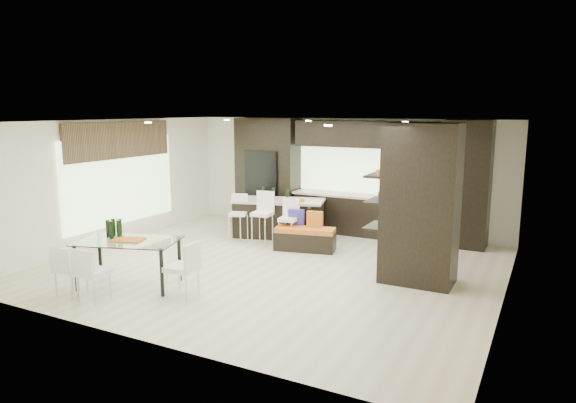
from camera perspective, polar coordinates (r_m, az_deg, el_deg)
The scene contains 22 objects.
ground at distance 9.71m, azimuth -1.64°, elevation -7.25°, with size 8.00×8.00×0.00m, color beige.
back_wall at distance 12.54m, azimuth 6.11°, elevation 3.00°, with size 8.00×0.02×2.70m, color white.
left_wall at distance 11.84m, azimuth -18.87°, elevation 2.08°, with size 0.02×7.00×2.70m, color white.
right_wall at distance 8.26m, azimuth 23.37°, elevation -1.57°, with size 0.02×7.00×2.70m, color white.
ceiling at distance 9.27m, azimuth -1.73°, elevation 8.88°, with size 8.00×7.00×0.02m, color white.
window_left at distance 11.95m, azimuth -18.05°, elevation 2.20°, with size 0.04×3.20×1.90m, color #B2D199.
window_back at distance 12.27m, azimuth 8.68°, elevation 3.72°, with size 3.40×0.04×1.20m, color #B2D199.
stone_accent at distance 11.85m, azimuth -18.19°, elevation 6.50°, with size 0.08×3.00×0.80m, color brown.
ceiling_spots at distance 9.49m, azimuth -0.98°, elevation 8.79°, with size 4.00×3.00×0.02m, color white.
back_cabinetry at distance 12.06m, azimuth 7.76°, elevation 2.67°, with size 6.80×0.68×2.70m, color black.
refrigerator at distance 13.06m, azimuth -2.32°, elevation 1.57°, with size 0.90×0.68×1.90m, color black.
partition_column at distance 8.85m, azimuth 14.51°, elevation -0.31°, with size 1.20×0.80×2.70m, color black.
kitchen_island at distance 11.87m, azimuth -1.05°, elevation -1.86°, with size 2.07×0.89×0.86m, color black.
stool_left at distance 11.57m, azimuth -5.54°, elevation -2.28°, with size 0.37×0.37×0.84m, color white.
stool_mid at distance 11.22m, azimuth -2.87°, elevation -2.41°, with size 0.41×0.41×0.93m, color white.
stool_right at distance 10.95m, azimuth 0.06°, elevation -2.95°, with size 0.37×0.37×0.84m, color white.
bench at distance 10.75m, azimuth 1.90°, elevation -4.19°, with size 1.25×0.48×0.48m, color black.
floor_vase at distance 9.51m, azimuth 11.54°, elevation -3.70°, with size 0.49×0.49×1.33m, color #414632, non-canonical shape.
dining_table at distance 8.99m, azimuth -17.24°, elevation -6.56°, with size 1.63×0.92×0.78m, color white.
chair_near at distance 8.50m, azimuth -20.81°, elevation -7.73°, with size 0.43×0.43×0.79m, color white.
chair_far at distance 8.89m, azimuth -22.98°, elevation -7.21°, with size 0.41×0.41×0.76m, color white.
chair_end at distance 8.27m, azimuth -11.66°, elevation -7.64°, with size 0.45×0.45×0.82m, color white.
Camera 1 is at (4.50, -8.09, 2.92)m, focal length 32.00 mm.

